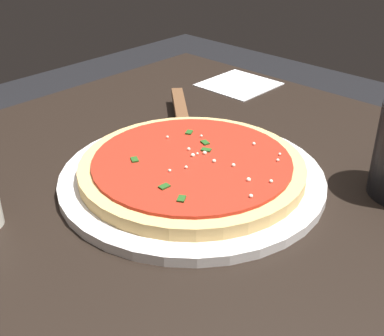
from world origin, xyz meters
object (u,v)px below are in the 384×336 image
serving_plate (192,178)px  pizza (192,167)px  napkin_folded_right (239,84)px  pizza_server (182,118)px

serving_plate → pizza: bearing=-160.5°
serving_plate → pizza: size_ratio=1.18×
serving_plate → napkin_folded_right: serving_plate is taller
napkin_folded_right → pizza: bearing=119.4°
napkin_folded_right → serving_plate: bearing=119.4°
pizza → napkin_folded_right: bearing=-60.6°
pizza → pizza_server: (0.12, -0.11, -0.00)m
pizza_server → pizza: bearing=138.8°
pizza_server → serving_plate: bearing=138.8°
serving_plate → napkin_folded_right: bearing=-60.6°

